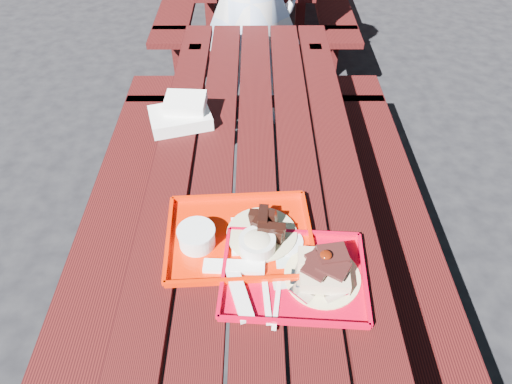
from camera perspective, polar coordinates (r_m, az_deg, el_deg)
ground at (r=2.16m, az=-0.01°, el=-12.94°), size 60.00×60.00×0.00m
picnic_table_near at (r=1.71m, az=-0.02°, el=-2.72°), size 1.41×2.40×0.75m
near_tray at (r=1.29m, az=4.75°, el=-9.14°), size 0.42×0.34×0.13m
far_tray at (r=1.36m, az=-2.38°, el=-5.55°), size 0.45×0.36×0.07m
white_cloth at (r=1.83m, az=-9.27°, el=9.64°), size 0.27×0.23×0.09m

